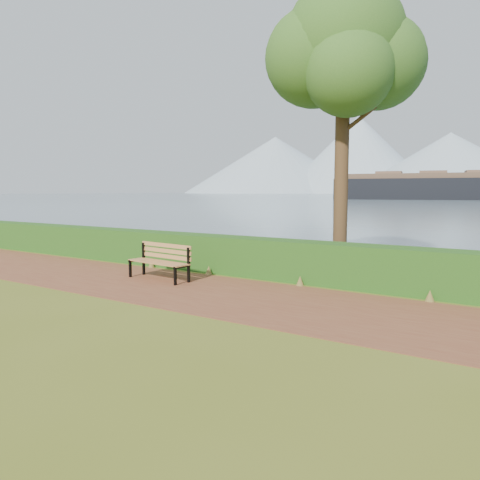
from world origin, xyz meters
The scene contains 5 objects.
ground centered at (0.00, 0.00, 0.00)m, with size 140.00×140.00×0.00m, color #525F1B.
path centered at (0.00, 0.30, 0.01)m, with size 40.00×3.40×0.01m, color brown.
hedge centered at (0.00, 2.60, 0.50)m, with size 32.00×0.85×1.00m, color #164012.
bench centered at (-1.69, 0.85, 0.52)m, with size 1.86×0.71×0.91m.
tree centered at (1.78, 4.03, 5.86)m, with size 3.95×3.27×7.88m.
Camera 1 is at (6.38, -7.82, 2.23)m, focal length 35.00 mm.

